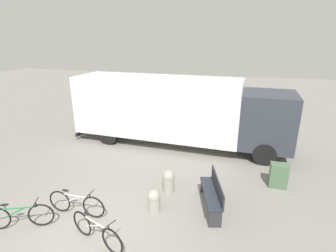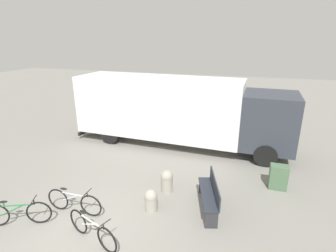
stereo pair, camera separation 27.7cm
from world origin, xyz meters
name	(u,v)px [view 1 (the left image)]	position (x,y,z in m)	size (l,w,h in m)	color
ground_plane	(90,233)	(0.00, 0.00, 0.00)	(60.00, 60.00, 0.00)	gray
delivery_truck	(176,109)	(0.66, 6.37, 1.69)	(9.77, 2.60, 3.05)	white
park_bench	(213,192)	(2.90, 1.91, 0.53)	(0.87, 1.79, 0.95)	#282D38
bicycle_near	(19,216)	(-1.86, -0.28, 0.36)	(1.61, 0.75, 0.75)	black
bicycle_middle	(76,203)	(-0.75, 0.59, 0.36)	(1.74, 0.44, 0.75)	black
bicycle_far	(96,231)	(0.36, -0.24, 0.36)	(1.65, 0.67, 0.75)	black
bollard_near_bench	(154,200)	(1.28, 1.35, 0.34)	(0.38, 0.38, 0.66)	#9E998C
bollard_far_bench	(169,180)	(1.42, 2.42, 0.39)	(0.40, 0.40, 0.75)	#9E998C
utility_box	(278,175)	(4.86, 3.68, 0.41)	(0.56, 0.40, 0.81)	#4C6B4C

